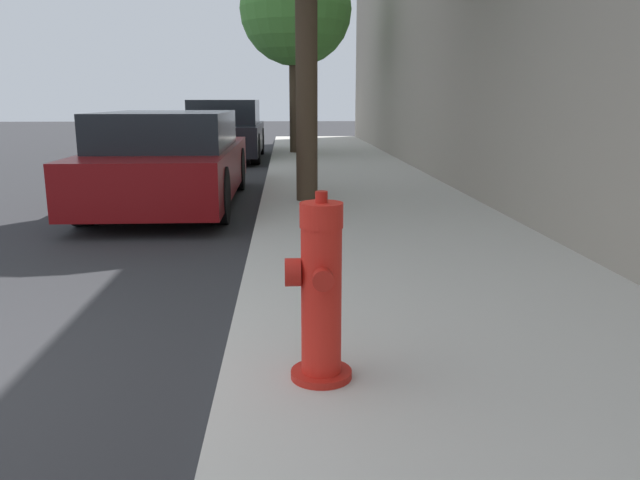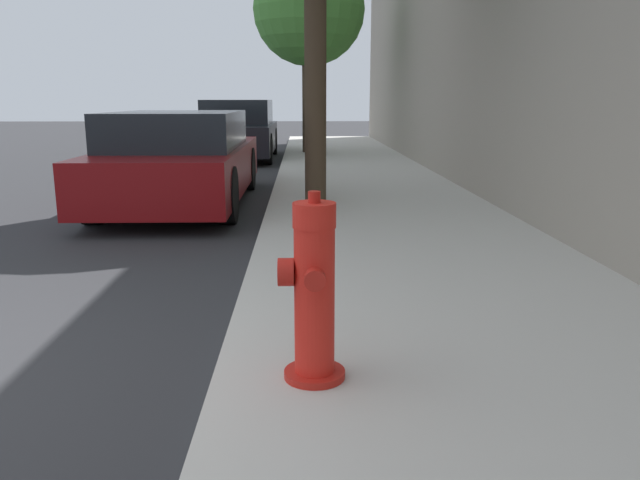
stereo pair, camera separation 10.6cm
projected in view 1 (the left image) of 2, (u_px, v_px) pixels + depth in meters
The scene contains 5 objects.
sidewalk_slab at pixel (520, 396), 2.95m from camera, with size 2.85×40.00×0.14m.
fire_hydrant at pixel (320, 294), 2.89m from camera, with size 0.31×0.31×0.90m.
parked_car_near at pixel (171, 160), 8.52m from camera, with size 1.78×4.60×1.28m.
parked_car_mid at pixel (226, 131), 15.16m from camera, with size 1.71×4.29×1.43m.
street_tree_far at pixel (296, 10), 14.98m from camera, with size 2.70×2.70×4.79m.
Camera 1 is at (2.09, -2.66, 1.44)m, focal length 35.00 mm.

